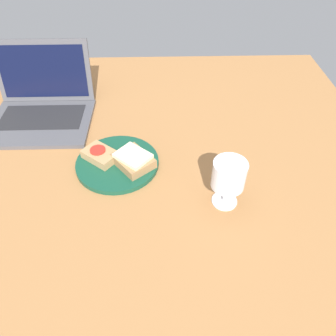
# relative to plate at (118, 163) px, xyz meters

# --- Properties ---
(wooden_table) EXTENTS (1.40, 1.40, 0.03)m
(wooden_table) POSITION_rel_plate_xyz_m (0.06, -0.04, -0.02)
(wooden_table) COLOR #9E6B3D
(wooden_table) RESTS_ON ground
(plate) EXTENTS (0.22, 0.22, 0.01)m
(plate) POSITION_rel_plate_xyz_m (0.00, 0.00, 0.00)
(plate) COLOR #144733
(plate) RESTS_ON wooden_table
(sandwich_with_cheese) EXTENTS (0.12, 0.13, 0.04)m
(sandwich_with_cheese) POSITION_rel_plate_xyz_m (0.04, -0.01, 0.02)
(sandwich_with_cheese) COLOR #937047
(sandwich_with_cheese) RESTS_ON plate
(sandwich_with_tomato) EXTENTS (0.11, 0.10, 0.03)m
(sandwich_with_tomato) POSITION_rel_plate_xyz_m (-0.05, 0.01, 0.02)
(sandwich_with_tomato) COLOR #A88456
(sandwich_with_tomato) RESTS_ON plate
(wine_glass) EXTENTS (0.08, 0.08, 0.12)m
(wine_glass) POSITION_rel_plate_xyz_m (0.27, -0.14, 0.08)
(wine_glass) COLOR white
(wine_glass) RESTS_ON wooden_table
(laptop) EXTENTS (0.31, 0.29, 0.20)m
(laptop) POSITION_rel_plate_xyz_m (-0.25, 0.24, 0.04)
(laptop) COLOR #4C4C51
(laptop) RESTS_ON wooden_table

